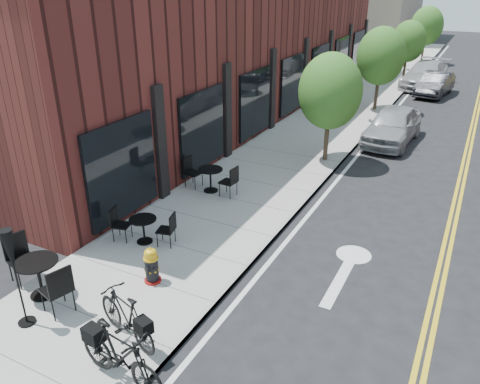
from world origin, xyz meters
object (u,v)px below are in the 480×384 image
Objects in this scene: bicycle_left at (126,316)px; parked_car_c at (426,75)px; bicycle_right at (120,356)px; parked_car_b at (435,84)px; bistro_set_c at (210,177)px; bistro_set_a at (38,273)px; patio_umbrella at (12,258)px; parked_car_a at (393,125)px; bistro_set_b at (143,227)px; fire_hydrant at (152,266)px.

parked_car_c is (1.71, 25.77, 0.13)m from bicycle_left.
bicycle_right is 0.48× the size of parked_car_b.
parked_car_c reaches higher than bistro_set_c.
bistro_set_a is (-2.44, 0.19, 0.04)m from bicycle_left.
bistro_set_c is 0.88× the size of patio_umbrella.
bicycle_left is 0.32× the size of parked_car_c.
parked_car_c is at bearing 94.56° from parked_car_a.
parked_car_a reaches higher than parked_car_b.
bistro_set_b is at bearing 87.87° from patio_umbrella.
fire_hydrant is 0.42× the size of patio_umbrella.
parked_car_b is at bearing 90.15° from parked_car_a.
parked_car_b is at bearing 80.39° from bistro_set_c.
bicycle_right is at bearing -71.48° from bistro_set_b.
parked_car_c is (1.11, 26.62, 0.08)m from bicycle_right.
parked_car_a is (2.68, 12.43, 0.20)m from fire_hydrant.
patio_umbrella reaches higher than parked_car_c.
patio_umbrella is at bearing -92.60° from parked_car_c.
patio_umbrella is at bearing 90.79° from bicycle_right.
bicycle_left is 14.22m from parked_car_a.
parked_car_c reaches higher than fire_hydrant.
parked_car_c is at bearing 96.50° from bistro_set_a.
patio_umbrella is (-0.04, -6.90, 0.99)m from bistro_set_c.
bistro_set_c is (-1.99, 6.33, -0.03)m from bicycle_left.
bistro_set_a is at bearing -77.31° from bicycle_left.
parked_car_c is (-0.79, 2.02, 0.12)m from parked_car_b.
patio_umbrella reaches higher than bistro_set_c.
parked_car_c is at bearing 66.00° from bistro_set_b.
parked_car_a is (1.98, 14.08, 0.10)m from bicycle_left.
parked_car_b is (1.90, 24.60, -0.04)m from bicycle_right.
patio_umbrella is at bearing -57.34° from bicycle_left.
bicycle_left is (0.69, -1.65, 0.11)m from fire_hydrant.
fire_hydrant is 2.28m from bistro_set_a.
bicycle_left is at bearing -88.32° from parked_car_c.
parked_car_b reaches higher than bistro_set_c.
bicycle_left reaches higher than fire_hydrant.
patio_umbrella reaches higher than bicycle_right.
parked_car_a is (4.42, 13.89, 0.06)m from bistro_set_a.
parked_car_a is at bearing 99.51° from fire_hydrant.
fire_hydrant is 2.82m from bicycle_right.
bistro_set_a is at bearing 118.96° from patio_umbrella.
bicycle_right reaches higher than fire_hydrant.
parked_car_b is (0.52, 9.67, -0.08)m from parked_car_a.
bicycle_right is 0.92× the size of patio_umbrella.
bistro_set_b is at bearing -83.63° from bistro_set_c.
bicycle_right is at bearing -3.14° from bistro_set_a.
parked_car_c is at bearing -166.63° from bicycle_left.
bicycle_right reaches higher than bistro_set_a.
bistro_set_c is at bearing 76.49° from bistro_set_b.
bistro_set_a is at bearing -118.43° from fire_hydrant.
fire_hydrant is at bearing -90.21° from parked_car_c.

